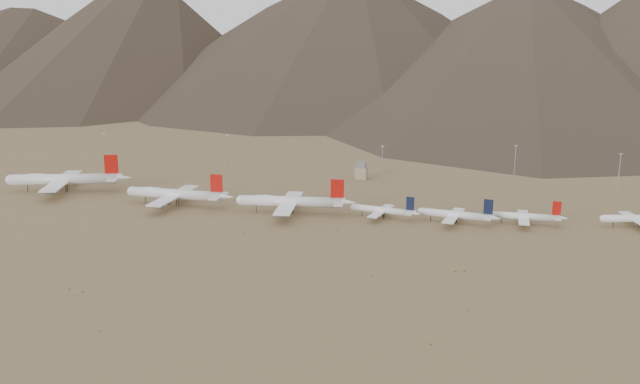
% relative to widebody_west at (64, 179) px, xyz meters
% --- Properties ---
extents(ground, '(3000.00, 3000.00, 0.00)m').
position_rel_widebody_west_xyz_m(ground, '(149.39, -35.66, -8.25)').
color(ground, olive).
rests_on(ground, ground).
extents(widebody_west, '(77.90, 61.86, 23.92)m').
position_rel_widebody_west_xyz_m(widebody_west, '(0.00, 0.00, 0.00)').
color(widebody_west, white).
rests_on(widebody_west, ground).
extents(widebody_centre, '(69.41, 53.07, 20.61)m').
position_rel_widebody_west_xyz_m(widebody_centre, '(85.68, -15.43, -1.14)').
color(widebody_centre, white).
rests_on(widebody_centre, ground).
extents(widebody_east, '(69.61, 54.08, 20.75)m').
position_rel_widebody_west_xyz_m(widebody_east, '(157.72, -15.64, -1.09)').
color(widebody_east, white).
rests_on(widebody_east, ground).
extents(narrowbody_a, '(41.78, 30.56, 13.92)m').
position_rel_widebody_west_xyz_m(narrowbody_a, '(211.12, -12.64, -3.73)').
color(narrowbody_a, white).
rests_on(narrowbody_a, ground).
extents(narrowbody_b, '(45.94, 33.39, 15.22)m').
position_rel_widebody_west_xyz_m(narrowbody_b, '(251.58, -13.65, -3.31)').
color(narrowbody_b, white).
rests_on(narrowbody_b, ground).
extents(narrowbody_c, '(42.40, 30.24, 13.99)m').
position_rel_widebody_west_xyz_m(narrowbody_c, '(288.44, -6.60, -3.71)').
color(narrowbody_c, white).
rests_on(narrowbody_c, ground).
extents(narrowbody_d, '(44.05, 32.55, 14.87)m').
position_rel_widebody_west_xyz_m(narrowbody_d, '(347.41, 3.59, -3.42)').
color(narrowbody_d, white).
rests_on(narrowbody_d, ground).
extents(control_tower, '(8.00, 8.00, 12.00)m').
position_rel_widebody_west_xyz_m(control_tower, '(179.39, 84.34, -2.93)').
color(control_tower, '#9B8A69').
rests_on(control_tower, ground).
extents(mast_far_west, '(2.00, 0.60, 25.70)m').
position_rel_widebody_west_xyz_m(mast_far_west, '(-17.17, 79.83, 5.96)').
color(mast_far_west, gray).
rests_on(mast_far_west, ground).
extents(mast_west, '(2.00, 0.60, 25.70)m').
position_rel_widebody_west_xyz_m(mast_west, '(76.19, 93.52, 5.96)').
color(mast_west, gray).
rests_on(mast_west, ground).
extents(mast_centre, '(2.00, 0.60, 25.70)m').
position_rel_widebody_west_xyz_m(mast_centre, '(195.50, 75.40, 5.96)').
color(mast_centre, gray).
rests_on(mast_centre, ground).
extents(mast_east, '(2.00, 0.60, 25.70)m').
position_rel_widebody_west_xyz_m(mast_east, '(283.10, 99.22, 5.96)').
color(mast_east, gray).
rests_on(mast_east, ground).
extents(mast_far_east, '(2.00, 0.60, 25.70)m').
position_rel_widebody_west_xyz_m(mast_far_east, '(347.60, 84.49, 5.96)').
color(mast_far_east, gray).
rests_on(mast_far_east, ground).
extents(desert_scrub, '(440.82, 179.46, 0.78)m').
position_rel_widebody_west_xyz_m(desert_scrub, '(201.40, -112.27, -7.93)').
color(desert_scrub, olive).
rests_on(desert_scrub, ground).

